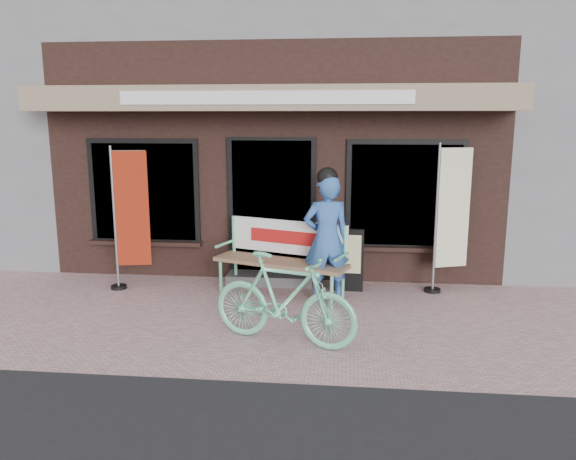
# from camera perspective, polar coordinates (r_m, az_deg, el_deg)

# --- Properties ---
(ground) EXTENTS (70.00, 70.00, 0.00)m
(ground) POSITION_cam_1_polar(r_m,az_deg,el_deg) (6.97, -3.78, -9.57)
(ground) COLOR #C59697
(ground) RESTS_ON ground
(storefront) EXTENTS (7.00, 6.77, 6.00)m
(storefront) POSITION_cam_1_polar(r_m,az_deg,el_deg) (11.44, 0.30, 13.91)
(storefront) COLOR black
(storefront) RESTS_ON ground
(bench) EXTENTS (1.98, 1.10, 1.05)m
(bench) POSITION_cam_1_polar(r_m,az_deg,el_deg) (7.96, -0.46, -2.24)
(bench) COLOR #6ED7A5
(bench) RESTS_ON ground
(person) EXTENTS (0.71, 0.55, 1.84)m
(person) POSITION_cam_1_polar(r_m,az_deg,el_deg) (7.62, 3.94, -0.65)
(person) COLOR #315EAA
(person) RESTS_ON ground
(bicycle) EXTENTS (1.78, 0.98, 1.03)m
(bicycle) POSITION_cam_1_polar(r_m,az_deg,el_deg) (6.26, -0.42, -7.03)
(bicycle) COLOR #6ED7A5
(bicycle) RESTS_ON ground
(nobori_red) EXTENTS (0.62, 0.27, 2.10)m
(nobori_red) POSITION_cam_1_polar(r_m,az_deg,el_deg) (8.43, -15.81, 1.34)
(nobori_red) COLOR gray
(nobori_red) RESTS_ON ground
(nobori_cream) EXTENTS (0.63, 0.33, 2.15)m
(nobori_cream) POSITION_cam_1_polar(r_m,az_deg,el_deg) (8.31, 16.15, 1.36)
(nobori_cream) COLOR gray
(nobori_cream) RESTS_ON ground
(menu_stand) EXTENTS (0.46, 0.13, 0.92)m
(menu_stand) POSITION_cam_1_polar(r_m,az_deg,el_deg) (8.18, 6.07, -2.98)
(menu_stand) COLOR black
(menu_stand) RESTS_ON ground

